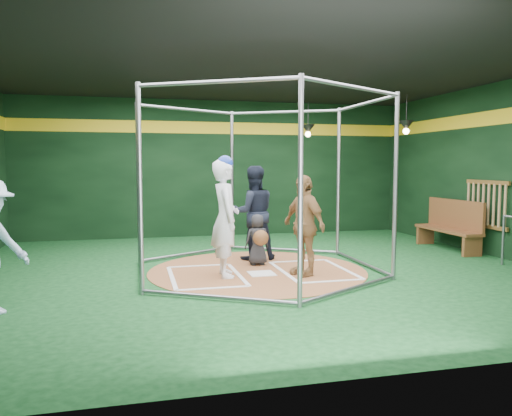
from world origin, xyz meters
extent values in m
cube|color=#0D3A16|center=(0.00, 0.00, -0.01)|extent=(10.00, 9.00, 0.02)
cube|color=black|center=(0.00, 0.00, 3.50)|extent=(10.00, 9.00, 0.02)
cube|color=black|center=(0.00, 4.50, 1.75)|extent=(10.00, 0.10, 3.50)
cube|color=black|center=(0.00, -4.50, 1.75)|extent=(10.00, 0.10, 3.50)
cube|color=black|center=(5.00, 0.00, 1.75)|extent=(0.10, 9.00, 3.50)
cube|color=yellow|center=(0.00, 4.47, 2.80)|extent=(10.00, 0.01, 0.30)
cube|color=yellow|center=(4.97, 0.00, 2.80)|extent=(0.01, 9.00, 0.30)
cylinder|color=#9A5E38|center=(0.00, 0.00, 0.01)|extent=(3.80, 3.80, 0.01)
cube|color=white|center=(0.00, -0.30, 0.02)|extent=(0.43, 0.43, 0.01)
cube|color=white|center=(-0.95, 0.60, 0.02)|extent=(1.10, 0.07, 0.01)
cube|color=white|center=(-0.95, -1.10, 0.02)|extent=(1.10, 0.07, 0.01)
cube|color=white|center=(-1.50, -0.25, 0.02)|extent=(0.07, 1.70, 0.01)
cube|color=white|center=(-0.40, -0.25, 0.02)|extent=(0.07, 1.70, 0.01)
cube|color=white|center=(0.95, 0.60, 0.02)|extent=(1.10, 0.07, 0.01)
cube|color=white|center=(0.95, -1.10, 0.02)|extent=(1.10, 0.07, 0.01)
cube|color=white|center=(0.40, -0.25, 0.02)|extent=(0.07, 1.70, 0.01)
cube|color=white|center=(1.50, -0.25, 0.02)|extent=(0.07, 1.70, 0.01)
cylinder|color=gray|center=(1.99, 1.15, 1.50)|extent=(0.07, 0.07, 3.00)
cylinder|color=gray|center=(0.00, 2.30, 1.50)|extent=(0.07, 0.07, 3.00)
cylinder|color=gray|center=(-1.99, 1.15, 1.50)|extent=(0.07, 0.07, 3.00)
cylinder|color=gray|center=(-1.99, -1.15, 1.50)|extent=(0.07, 0.07, 3.00)
cylinder|color=gray|center=(0.00, -2.30, 1.50)|extent=(0.07, 0.07, 3.00)
cylinder|color=gray|center=(1.99, -1.15, 1.50)|extent=(0.07, 0.07, 3.00)
cylinder|color=gray|center=(1.00, 1.72, 2.95)|extent=(2.02, 1.20, 0.06)
cylinder|color=gray|center=(1.00, 1.72, 0.05)|extent=(2.02, 1.20, 0.06)
cylinder|color=gray|center=(-1.00, 1.72, 2.95)|extent=(2.02, 1.20, 0.06)
cylinder|color=gray|center=(-1.00, 1.72, 0.05)|extent=(2.02, 1.20, 0.06)
cylinder|color=gray|center=(-1.99, 0.00, 2.95)|extent=(0.06, 2.30, 0.06)
cylinder|color=gray|center=(-1.99, 0.00, 0.05)|extent=(0.06, 2.30, 0.06)
cylinder|color=gray|center=(-1.00, -1.73, 2.95)|extent=(2.02, 1.20, 0.06)
cylinder|color=gray|center=(-1.00, -1.73, 0.05)|extent=(2.02, 1.20, 0.06)
cylinder|color=gray|center=(1.00, -1.73, 2.95)|extent=(2.02, 1.20, 0.06)
cylinder|color=gray|center=(1.00, -1.73, 0.05)|extent=(2.02, 1.20, 0.06)
cylinder|color=gray|center=(1.99, 0.00, 2.95)|extent=(0.06, 2.30, 0.06)
cylinder|color=gray|center=(1.99, 0.00, 0.05)|extent=(0.06, 2.30, 0.06)
cube|color=brown|center=(4.94, 0.40, 1.50)|extent=(0.05, 1.25, 0.08)
cube|color=brown|center=(4.94, 0.40, 0.60)|extent=(0.05, 1.25, 0.08)
cylinder|color=tan|center=(4.92, -0.15, 1.05)|extent=(0.06, 0.06, 0.85)
cylinder|color=tan|center=(4.92, 0.01, 1.05)|extent=(0.06, 0.06, 0.85)
cylinder|color=tan|center=(4.92, 0.16, 1.05)|extent=(0.06, 0.06, 0.85)
cylinder|color=tan|center=(4.92, 0.32, 1.05)|extent=(0.06, 0.06, 0.85)
cylinder|color=tan|center=(4.92, 0.48, 1.05)|extent=(0.06, 0.06, 0.85)
cylinder|color=tan|center=(4.92, 0.64, 1.05)|extent=(0.06, 0.06, 0.85)
cylinder|color=tan|center=(4.92, 0.79, 1.05)|extent=(0.06, 0.06, 0.85)
cylinder|color=tan|center=(4.92, 0.95, 1.05)|extent=(0.06, 0.06, 0.85)
cone|color=black|center=(2.20, 3.60, 2.75)|extent=(0.34, 0.34, 0.22)
sphere|color=#FFD899|center=(2.20, 3.60, 2.62)|extent=(0.14, 0.14, 0.14)
cylinder|color=black|center=(2.20, 3.60, 3.10)|extent=(0.02, 0.02, 0.70)
cone|color=black|center=(4.00, 2.00, 2.75)|extent=(0.34, 0.34, 0.22)
sphere|color=#FFD899|center=(4.00, 2.00, 2.62)|extent=(0.14, 0.14, 0.14)
cylinder|color=black|center=(4.00, 2.00, 3.10)|extent=(0.02, 0.02, 0.70)
imported|color=white|center=(-0.62, -0.32, 0.98)|extent=(0.47, 0.71, 1.93)
sphere|color=#163099|center=(-0.62, -0.32, 1.88)|extent=(0.26, 0.26, 0.26)
imported|color=tan|center=(0.67, -0.52, 0.85)|extent=(0.72, 1.06, 1.67)
imported|color=black|center=(0.12, 0.47, 0.48)|extent=(0.47, 0.32, 0.94)
sphere|color=brown|center=(0.12, 0.22, 0.55)|extent=(0.28, 0.28, 0.28)
imported|color=black|center=(0.17, 1.02, 0.92)|extent=(0.89, 0.69, 1.82)
cube|color=brown|center=(4.55, 1.13, 0.44)|extent=(0.44, 1.88, 0.06)
cube|color=brown|center=(4.73, 1.13, 0.78)|extent=(0.06, 1.88, 0.63)
cube|color=brown|center=(4.55, 0.29, 0.21)|extent=(0.42, 0.08, 0.42)
cube|color=brown|center=(4.55, 1.96, 0.21)|extent=(0.42, 0.08, 0.42)
cylinder|color=slate|center=(4.55, -0.57, 0.47)|extent=(0.05, 0.05, 0.93)
camera|label=1|loc=(-2.07, -8.36, 1.86)|focal=35.00mm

